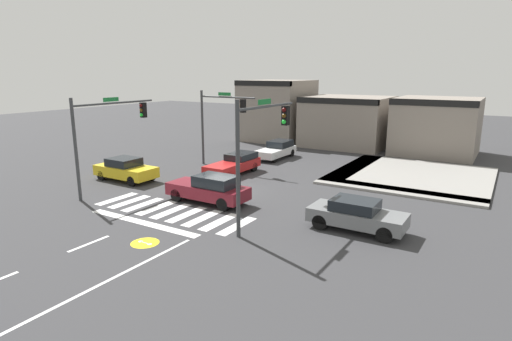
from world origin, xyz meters
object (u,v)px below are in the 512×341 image
traffic_signal_southwest (108,126)px  car_yellow (126,169)px  car_white (277,150)px  traffic_signal_southeast (260,138)px  car_red (235,164)px  car_maroon (210,189)px  car_gray (356,215)px  traffic_signal_northwest (220,115)px

traffic_signal_southwest → car_yellow: bearing=31.2°
traffic_signal_southwest → car_white: size_ratio=1.36×
traffic_signal_southeast → car_red: traffic_signal_southeast is taller
traffic_signal_southwest → car_white: traffic_signal_southwest is taller
traffic_signal_southeast → car_red: size_ratio=1.25×
traffic_signal_southeast → traffic_signal_southwest: size_ratio=1.00×
car_maroon → car_red: size_ratio=0.98×
traffic_signal_southeast → car_red: bearing=41.2°
traffic_signal_southeast → car_maroon: bearing=70.8°
traffic_signal_southwest → car_gray: 15.06m
car_maroon → car_gray: car_maroon is taller
car_maroon → car_gray: bearing=-178.7°
traffic_signal_southeast → traffic_signal_southwest: bearing=88.9°
car_white → car_red: bearing=1.6°
car_white → car_yellow: car_yellow is taller
car_yellow → traffic_signal_northwest: bearing=-112.7°
car_maroon → car_gray: 8.20m
car_gray → car_yellow: bearing=-2.9°
traffic_signal_northwest → traffic_signal_southwest: 9.10m
car_gray → car_white: bearing=-48.7°
traffic_signal_southeast → car_maroon: traffic_signal_southeast is taller
traffic_signal_northwest → car_yellow: size_ratio=1.34×
traffic_signal_northwest → car_maroon: (4.95, -7.77, -3.12)m
car_white → car_red: (0.19, -6.48, 0.00)m
traffic_signal_northwest → traffic_signal_southwest: bearing=-99.4°
car_maroon → traffic_signal_northwest: bearing=-57.5°
car_white → car_maroon: (2.87, -12.79, 0.09)m
traffic_signal_northwest → traffic_signal_southwest: size_ratio=0.96×
traffic_signal_northwest → traffic_signal_southeast: bearing=-45.5°
car_maroon → car_red: bearing=-67.0°
car_red → traffic_signal_southwest: bearing=-26.6°
car_gray → traffic_signal_southwest: bearing=5.5°
traffic_signal_southeast → traffic_signal_southwest: traffic_signal_southeast is taller
traffic_signal_northwest → car_gray: bearing=-30.0°
traffic_signal_southwest → car_red: 9.02m
traffic_signal_southeast → traffic_signal_northwest: bearing=44.5°
car_maroon → car_yellow: 7.84m
traffic_signal_northwest → car_gray: traffic_signal_northwest is taller
car_yellow → car_gray: size_ratio=0.99×
car_white → car_gray: car_gray is taller
car_white → car_red: 6.48m
traffic_signal_southwest → car_red: bearing=-26.6°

